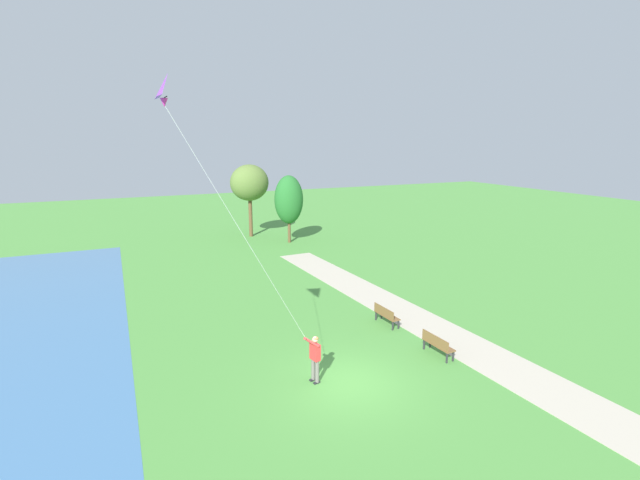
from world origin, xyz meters
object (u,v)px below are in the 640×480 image
tree_lakeside_far (289,200)px  person_kite_flyer (315,355)px  park_bench_far_walkway (386,314)px  park_bench_near_walkway (437,344)px  tree_behind_path (249,183)px  flying_kite (170,94)px

tree_lakeside_far → person_kite_flyer: bearing=-108.4°
park_bench_far_walkway → person_kite_flyer: bearing=-146.7°
person_kite_flyer → park_bench_near_walkway: 5.30m
park_bench_near_walkway → park_bench_far_walkway: size_ratio=1.00×
park_bench_near_walkway → tree_lakeside_far: size_ratio=0.27×
person_kite_flyer → tree_behind_path: tree_behind_path is taller
person_kite_flyer → tree_behind_path: size_ratio=0.29×
park_bench_far_walkway → tree_behind_path: (-0.19, 21.90, 4.21)m
flying_kite → tree_lakeside_far: (11.54, 22.47, -5.99)m
person_kite_flyer → tree_behind_path: bearing=79.0°
person_kite_flyer → flying_kite: size_ratio=0.22×
park_bench_far_walkway → tree_lakeside_far: 18.56m
park_bench_far_walkway → tree_behind_path: bearing=90.5°
person_kite_flyer → park_bench_near_walkway: person_kite_flyer is taller
person_kite_flyer → park_bench_far_walkway: (5.09, 3.34, -0.54)m
person_kite_flyer → tree_lakeside_far: tree_lakeside_far is taller
flying_kite → park_bench_far_walkway: bearing=24.3°
flying_kite → park_bench_near_walkway: 13.28m
person_kite_flyer → flying_kite: (-4.40, -0.94, 8.53)m
park_bench_near_walkway → park_bench_far_walkway: bearing=93.0°
tree_behind_path → flying_kite: bearing=-109.6°
flying_kite → park_bench_near_walkway: flying_kite is taller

